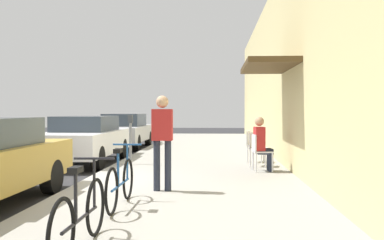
% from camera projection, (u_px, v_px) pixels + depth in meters
% --- Properties ---
extents(ground_plane, '(60.00, 60.00, 0.00)m').
position_uv_depth(ground_plane, '(81.00, 186.00, 8.59)').
color(ground_plane, '#2D2D30').
extents(sidewalk_slab, '(4.50, 32.00, 0.12)m').
position_uv_depth(sidewalk_slab, '(196.00, 171.00, 10.45)').
color(sidewalk_slab, '#9E9B93').
rests_on(sidewalk_slab, ground_plane).
extents(building_facade, '(1.40, 32.00, 5.36)m').
position_uv_depth(building_facade, '(294.00, 65.00, 10.25)').
color(building_facade, beige).
rests_on(building_facade, ground_plane).
extents(parked_car_1, '(1.80, 4.40, 1.39)m').
position_uv_depth(parked_car_1, '(85.00, 139.00, 12.31)').
color(parked_car_1, silver).
rests_on(parked_car_1, ground_plane).
extents(parked_car_2, '(1.80, 4.40, 1.43)m').
position_uv_depth(parked_car_2, '(124.00, 130.00, 17.53)').
color(parked_car_2, '#B7B7BC').
rests_on(parked_car_2, ground_plane).
extents(parking_meter, '(0.12, 0.10, 1.32)m').
position_uv_depth(parking_meter, '(130.00, 136.00, 11.27)').
color(parking_meter, slate).
rests_on(parking_meter, sidewalk_slab).
extents(bicycle_0, '(0.46, 1.71, 0.90)m').
position_uv_depth(bicycle_0, '(81.00, 216.00, 4.27)').
color(bicycle_0, black).
rests_on(bicycle_0, sidewalk_slab).
extents(bicycle_1, '(0.46, 1.71, 0.90)m').
position_uv_depth(bicycle_1, '(121.00, 183.00, 6.25)').
color(bicycle_1, black).
rests_on(bicycle_1, sidewalk_slab).
extents(cafe_chair_0, '(0.49, 0.49, 0.87)m').
position_uv_depth(cafe_chair_0, '(259.00, 150.00, 9.93)').
color(cafe_chair_0, silver).
rests_on(cafe_chair_0, sidewalk_slab).
extents(seated_patron_0, '(0.46, 0.39, 1.29)m').
position_uv_depth(seated_patron_0, '(262.00, 142.00, 9.93)').
color(seated_patron_0, '#232838').
rests_on(seated_patron_0, sidewalk_slab).
extents(cafe_chair_1, '(0.54, 0.54, 0.87)m').
position_uv_depth(cafe_chair_1, '(256.00, 147.00, 10.84)').
color(cafe_chair_1, silver).
rests_on(cafe_chair_1, sidewalk_slab).
extents(cafe_chair_2, '(0.54, 0.54, 0.87)m').
position_uv_depth(cafe_chair_2, '(253.00, 144.00, 11.69)').
color(cafe_chair_2, silver).
rests_on(cafe_chair_2, sidewalk_slab).
extents(pedestrian_standing, '(0.36, 0.22, 1.70)m').
position_uv_depth(pedestrian_standing, '(162.00, 135.00, 7.48)').
color(pedestrian_standing, '#232838').
rests_on(pedestrian_standing, sidewalk_slab).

